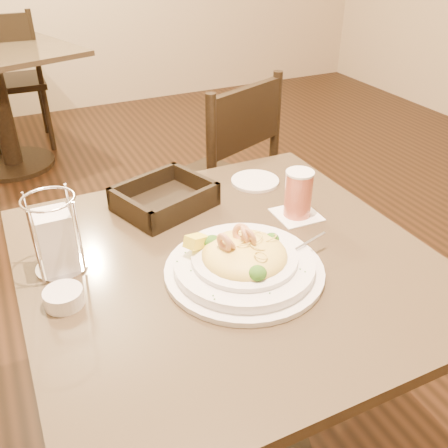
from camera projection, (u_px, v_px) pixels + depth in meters
name	position (u px, v px, depth m)	size (l,w,h in m)	color
main_table	(227.00, 334.00, 1.26)	(0.90, 0.90, 0.75)	black
dining_chair_near	(219.00, 183.00, 2.01)	(0.55, 0.55, 0.93)	black
dining_chair_far	(11.00, 77.00, 3.33)	(0.43, 0.43, 0.93)	black
pasta_bowl	(244.00, 261.00, 1.07)	(0.39, 0.35, 0.11)	white
drink_glass	(298.00, 194.00, 1.27)	(0.11, 0.11, 0.13)	white
bread_basket	(165.00, 200.00, 1.32)	(0.28, 0.26, 0.06)	black
napkin_caddy	(56.00, 239.00, 1.06)	(0.11, 0.11, 0.18)	silver
side_plate	(255.00, 181.00, 1.46)	(0.14, 0.14, 0.01)	white
butter_ramekin	(64.00, 298.00, 0.99)	(0.08, 0.08, 0.03)	white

